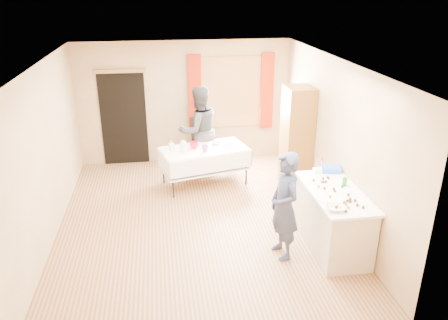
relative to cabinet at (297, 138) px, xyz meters
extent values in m
cube|color=#9E7047|center=(-1.99, -1.10, -0.98)|extent=(4.50, 5.50, 0.02)
cube|color=white|center=(-1.99, -1.10, 1.64)|extent=(4.50, 5.50, 0.02)
cube|color=tan|center=(-1.99, 1.66, 0.33)|extent=(4.50, 0.02, 2.60)
cube|color=tan|center=(-1.99, -3.86, 0.33)|extent=(4.50, 0.02, 2.60)
cube|color=tan|center=(-4.25, -1.10, 0.33)|extent=(0.02, 5.50, 2.60)
cube|color=tan|center=(0.27, -1.10, 0.33)|extent=(0.02, 5.50, 2.60)
cube|color=olive|center=(-0.99, 1.62, 0.53)|extent=(1.32, 0.06, 1.52)
cube|color=white|center=(-0.99, 1.61, 0.53)|extent=(1.20, 0.02, 1.40)
cube|color=maroon|center=(-1.77, 1.57, 0.53)|extent=(0.28, 0.06, 1.65)
cube|color=maroon|center=(-0.21, 1.57, 0.53)|extent=(0.28, 0.06, 1.65)
cube|color=black|center=(-3.29, 1.63, 0.03)|extent=(0.95, 0.04, 2.00)
cube|color=olive|center=(-3.29, 1.60, 1.05)|extent=(1.05, 0.06, 0.08)
cube|color=brown|center=(0.00, 0.00, 0.00)|extent=(0.50, 0.60, 1.94)
cube|color=beige|center=(-0.10, -2.16, -0.54)|extent=(0.67, 1.48, 0.86)
cube|color=white|center=(-0.10, -2.16, -0.08)|extent=(0.73, 1.54, 0.04)
cube|color=white|center=(-1.73, 0.28, -0.24)|extent=(1.74, 1.16, 0.04)
cube|color=black|center=(-1.68, 1.32, -0.52)|extent=(0.45, 0.45, 0.06)
cube|color=black|center=(-1.67, 1.51, -0.26)|extent=(0.42, 0.07, 0.59)
imported|color=#222946|center=(-0.88, -2.29, -0.18)|extent=(0.71, 0.58, 1.58)
imported|color=black|center=(-1.76, 0.91, -0.06)|extent=(1.33, 1.26, 1.81)
cylinder|color=#0E7F17|center=(0.09, -2.02, 0.00)|extent=(0.08, 0.08, 0.12)
imported|color=white|center=(-0.33, -2.70, -0.03)|extent=(0.37, 0.37, 0.06)
cube|color=white|center=(-0.13, -1.52, -0.02)|extent=(0.15, 0.11, 0.08)
cube|color=blue|center=(0.09, -1.50, -0.02)|extent=(0.34, 0.26, 0.08)
cylinder|color=silver|center=(-2.13, 0.08, -0.11)|extent=(0.13, 0.13, 0.22)
imported|color=red|center=(-1.91, 0.31, -0.15)|extent=(0.20, 0.20, 0.13)
imported|color=red|center=(-1.73, 0.10, -0.16)|extent=(0.24, 0.24, 0.12)
imported|color=white|center=(-1.47, 0.46, -0.19)|extent=(0.27, 0.27, 0.06)
cube|color=white|center=(-1.23, 0.27, -0.21)|extent=(0.28, 0.21, 0.02)
imported|color=white|center=(-2.35, 0.29, -0.13)|extent=(0.13, 0.13, 0.19)
sphere|color=#3F2314|center=(-0.21, -1.88, -0.04)|extent=(0.04, 0.04, 0.04)
sphere|color=black|center=(-0.30, -1.81, -0.04)|extent=(0.04, 0.04, 0.04)
sphere|color=black|center=(-0.08, -2.52, -0.04)|extent=(0.04, 0.04, 0.04)
sphere|color=black|center=(-0.05, -1.74, -0.04)|extent=(0.04, 0.04, 0.04)
sphere|color=black|center=(-0.04, -2.53, -0.04)|extent=(0.04, 0.04, 0.04)
sphere|color=black|center=(-0.14, -2.56, -0.04)|extent=(0.04, 0.04, 0.04)
sphere|color=#3F2314|center=(-0.30, -2.02, -0.04)|extent=(0.04, 0.04, 0.04)
sphere|color=black|center=(-0.06, -1.77, -0.04)|extent=(0.04, 0.04, 0.04)
sphere|color=black|center=(-0.14, -1.77, -0.04)|extent=(0.04, 0.04, 0.04)
sphere|color=black|center=(-0.14, -1.88, -0.04)|extent=(0.04, 0.04, 0.04)
sphere|color=black|center=(0.04, -2.08, -0.04)|extent=(0.04, 0.04, 0.04)
sphere|color=black|center=(-0.24, -2.72, -0.04)|extent=(0.04, 0.04, 0.04)
sphere|color=#3F2314|center=(-0.13, -2.60, -0.04)|extent=(0.04, 0.04, 0.04)
sphere|color=black|center=(-0.13, -2.20, -0.04)|extent=(0.04, 0.04, 0.04)
sphere|color=black|center=(-0.12, -2.14, -0.04)|extent=(0.04, 0.04, 0.04)
sphere|color=black|center=(0.06, -2.72, -0.04)|extent=(0.04, 0.04, 0.04)
sphere|color=black|center=(0.03, -2.52, -0.04)|extent=(0.04, 0.04, 0.04)
sphere|color=black|center=(0.01, -2.65, -0.04)|extent=(0.04, 0.04, 0.04)
sphere|color=#3F2314|center=(-0.14, -2.70, -0.04)|extent=(0.04, 0.04, 0.04)
sphere|color=black|center=(-0.18, -1.88, -0.04)|extent=(0.04, 0.04, 0.04)
sphere|color=black|center=(-0.02, -2.47, -0.04)|extent=(0.04, 0.04, 0.04)
sphere|color=black|center=(-0.24, -2.10, -0.04)|extent=(0.04, 0.04, 0.04)
sphere|color=black|center=(-0.29, -2.67, -0.04)|extent=(0.04, 0.04, 0.04)
sphere|color=black|center=(-0.21, -2.79, -0.04)|extent=(0.04, 0.04, 0.04)
sphere|color=#3F2314|center=(-0.26, -2.36, -0.04)|extent=(0.04, 0.04, 0.04)
sphere|color=black|center=(0.01, -2.35, -0.04)|extent=(0.04, 0.04, 0.04)
camera|label=1|loc=(-2.52, -7.48, 2.70)|focal=35.00mm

